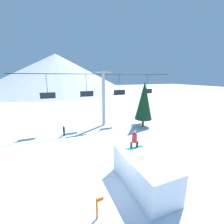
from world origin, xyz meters
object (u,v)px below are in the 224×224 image
at_px(snow_ramp, 143,172).
at_px(distant_skier, 64,131).
at_px(snowboarder, 134,139).
at_px(trail_marker, 97,208).
at_px(pine_tree_near, 144,101).

xyz_separation_m(snow_ramp, distant_skier, (-4.02, 10.96, -0.36)).
xyz_separation_m(snowboarder, distant_skier, (-4.12, 9.55, -2.06)).
bearing_deg(trail_marker, snowboarder, 35.35).
distance_m(snow_ramp, distant_skier, 11.68).
bearing_deg(snowboarder, snow_ramp, -93.85).
relative_size(snow_ramp, pine_tree_near, 0.74).
bearing_deg(trail_marker, snow_ramp, 17.97).
relative_size(snowboarder, trail_marker, 1.16).
bearing_deg(snow_ramp, trail_marker, -162.03).
distance_m(snow_ramp, trail_marker, 3.69).
bearing_deg(snow_ramp, distant_skier, 110.15).
distance_m(pine_tree_near, trail_marker, 15.79).
height_order(snow_ramp, snowboarder, snowboarder).
distance_m(trail_marker, distant_skier, 12.11).
bearing_deg(snow_ramp, snowboarder, 86.15).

